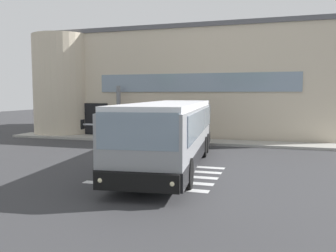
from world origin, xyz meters
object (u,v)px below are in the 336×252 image
Objects in this scene: bus_main_foreground at (171,134)px; passenger_near_column at (122,124)px; passenger_at_curb_edge at (153,125)px; passenger_by_doorway at (139,124)px; entry_support_column at (119,111)px.

passenger_near_column is at bearing 128.59° from bus_main_foreground.
passenger_near_column is at bearing -174.73° from passenger_at_curb_edge.
bus_main_foreground is 8.19m from passenger_by_doorway.
passenger_near_column and passenger_at_curb_edge have the same top height.
passenger_near_column is 1.00× the size of passenger_by_doorway.
passenger_near_column is 1.00× the size of passenger_at_curb_edge.
entry_support_column is 2.07× the size of passenger_by_doorway.
passenger_at_curb_edge is (2.81, -0.98, -0.80)m from entry_support_column.
entry_support_column is 2.12m from passenger_by_doorway.
entry_support_column reaches higher than passenger_by_doorway.
bus_main_foreground is 7.53m from passenger_at_curb_edge.
passenger_by_doorway is 1.02m from passenger_at_curb_edge.
passenger_at_curb_edge is (-3.25, 6.79, -0.25)m from bus_main_foreground.
passenger_by_doorway is at bearing 121.23° from bus_main_foreground.
passenger_by_doorway is (1.03, 0.40, -0.03)m from passenger_near_column.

